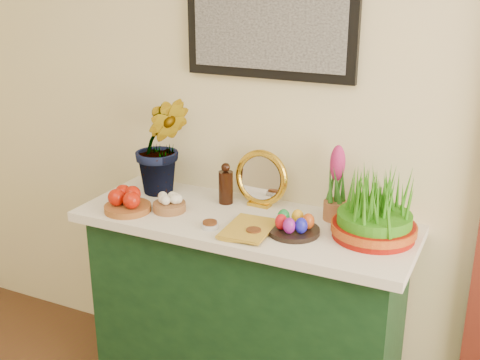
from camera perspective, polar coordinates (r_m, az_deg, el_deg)
name	(u,v)px	position (r m, az deg, el deg)	size (l,w,h in m)	color
sideboard	(245,315)	(2.70, 0.47, -12.68)	(1.30, 0.45, 0.85)	#153B1B
tablecloth	(245,222)	(2.49, 0.50, -3.99)	(1.40, 0.55, 0.04)	white
hyacinth_green	(161,130)	(2.69, -7.47, 4.75)	(0.30, 0.25, 0.59)	#29691D
apple_bowl	(127,202)	(2.58, -10.64, -2.05)	(0.20, 0.20, 0.10)	brown
garlic_basket	(169,204)	(2.56, -6.72, -2.26)	(0.17, 0.17, 0.08)	#8D6039
vinegar_cruet	(226,185)	(2.61, -1.36, -0.52)	(0.06, 0.06, 0.18)	black
mirror	(261,179)	(2.58, 2.01, 0.11)	(0.25, 0.08, 0.25)	gold
book	(228,225)	(2.38, -1.17, -4.27)	(0.16, 0.24, 0.03)	gold
spice_dish_left	(210,225)	(2.39, -2.87, -4.27)	(0.07, 0.07, 0.03)	silver
spice_dish_right	(254,233)	(2.32, 1.29, -5.03)	(0.07, 0.07, 0.03)	silver
egg_plate	(294,226)	(2.34, 5.10, -4.36)	(0.26, 0.26, 0.08)	black
hyacinth_pink	(336,187)	(2.45, 9.12, -0.64)	(0.10, 0.10, 0.32)	#9A5B35
wheatgrass_sabzeh	(375,209)	(2.32, 12.70, -2.67)	(0.33, 0.33, 0.27)	#8A0D05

